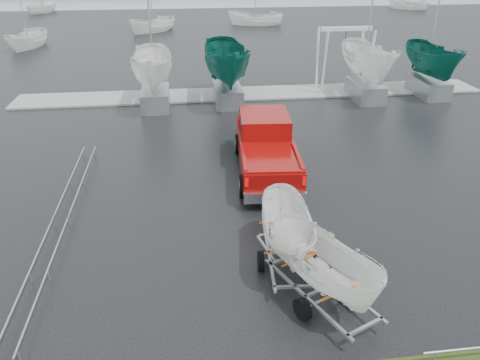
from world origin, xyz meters
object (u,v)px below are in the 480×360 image
at_px(trailer_hitched, 290,195).
at_px(pickup_truck, 266,144).
at_px(trailer_parked, 328,227).
at_px(boat_hoist, 344,50).

bearing_deg(trailer_hitched, pickup_truck, 90.00).
relative_size(trailer_hitched, trailer_parked, 0.98).
height_order(pickup_truck, trailer_hitched, trailer_hitched).
distance_m(pickup_truck, trailer_hitched, 6.97).
relative_size(pickup_truck, boat_hoist, 1.65).
bearing_deg(boat_hoist, trailer_hitched, -112.87).
distance_m(pickup_truck, boat_hoist, 13.42).
height_order(trailer_parked, boat_hoist, trailer_parked).
bearing_deg(pickup_truck, trailer_parked, -85.31).
xyz_separation_m(pickup_truck, boat_hoist, (7.09, 11.29, 1.52)).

